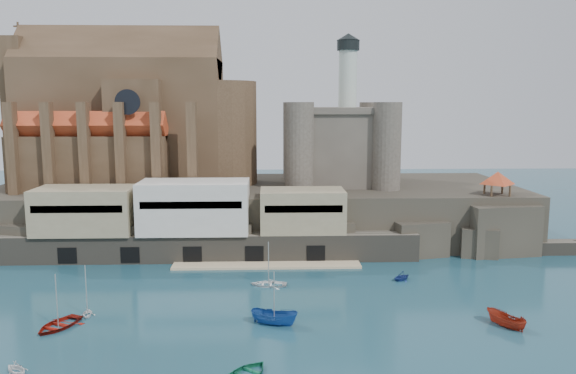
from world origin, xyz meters
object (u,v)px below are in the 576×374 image
Objects in this scene: pavilion at (498,179)px; boat_0 at (58,327)px; boat_1 at (17,373)px; boat_2 at (274,324)px; church at (133,122)px; castle_keep at (338,142)px.

pavilion is 1.05× the size of boat_0.
boat_1 is 0.51× the size of boat_2.
church is 63.15m from boat_1.
pavilion reaches higher than boat_1.
boat_1 is at bearing -87.91° from church.
boat_1 is at bearing -64.67° from boat_0.
church is 59.30m from boat_2.
church reaches higher than boat_1.
boat_1 is at bearing 133.04° from boat_2.
church is 7.71× the size of boat_0.
boat_1 is (-63.97, -43.26, -12.73)m from pavilion.
church reaches higher than boat_2.
boat_0 is (-64.09, -32.10, -12.73)m from pavilion.
church is 1.60× the size of castle_keep.
boat_0 is 2.08× the size of boat_1.
boat_0 is at bearing 38.09° from boat_1.
boat_1 is at bearing -145.93° from pavilion.
church is at bearing 39.59° from boat_1.
castle_keep is 30.50m from pavilion.
boat_0 is at bearing -153.40° from pavilion.
boat_0 is (2.04, -47.95, -22.13)m from church.
castle_keep is 63.38m from boat_0.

